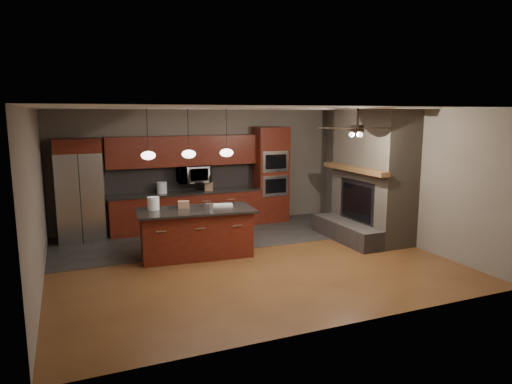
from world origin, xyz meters
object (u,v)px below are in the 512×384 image
microwave (193,174)px  counter_box (209,186)px  white_bucket (153,203)px  cardboard_box (184,205)px  oven_tower (271,175)px  paint_tray (223,205)px  paint_can (209,206)px  refrigerator (79,190)px  counter_bucket (162,188)px  kitchen_island (196,233)px

microwave → counter_box: microwave is taller
white_bucket → microwave: bearing=55.6°
cardboard_box → microwave: bearing=84.9°
oven_tower → paint_tray: size_ratio=6.18×
paint_can → refrigerator: bearing=135.9°
microwave → refrigerator: refrigerator is taller
refrigerator → white_bucket: size_ratio=9.12×
paint_tray → counter_bucket: 2.19m
white_bucket → kitchen_island: bearing=-21.0°
microwave → paint_tray: 2.12m
kitchen_island → counter_bucket: bearing=101.1°
microwave → refrigerator: 2.55m
paint_tray → counter_bucket: (-0.78, 2.04, 0.09)m
refrigerator → counter_bucket: (1.77, 0.08, -0.07)m
oven_tower → counter_bucket: 2.75m
counter_bucket → microwave: bearing=3.7°
paint_tray → counter_box: bearing=94.7°
paint_can → cardboard_box: size_ratio=0.81×
oven_tower → counter_box: 1.64m
oven_tower → refrigerator: (-4.51, -0.07, -0.09)m
oven_tower → counter_bucket: size_ratio=9.17×
cardboard_box → refrigerator: bearing=149.7°
paint_can → counter_box: (0.66, 2.18, 0.02)m
oven_tower → paint_tray: 2.84m
cardboard_box → counter_box: (1.07, 1.87, 0.01)m
counter_bucket → white_bucket: bearing=-105.9°
microwave → kitchen_island: microwave is taller
counter_box → microwave: bearing=-172.4°
oven_tower → refrigerator: size_ratio=1.08×
microwave → kitchen_island: (-0.55, -2.17, -0.84)m
refrigerator → kitchen_island: refrigerator is taller
cardboard_box → counter_bucket: (-0.04, 1.92, 0.04)m
refrigerator → counter_bucket: 1.77m
oven_tower → paint_can: bearing=-135.8°
kitchen_island → paint_can: bearing=-20.0°
cardboard_box → counter_bucket: counter_bucket is taller
paint_can → cardboard_box: 0.52m
oven_tower → paint_tray: oven_tower is taller
kitchen_island → counter_bucket: (-0.22, 2.12, 0.56)m
kitchen_island → white_bucket: 0.98m
refrigerator → paint_tray: size_ratio=5.70×
paint_can → paint_tray: paint_can is taller
oven_tower → kitchen_island: 3.37m
microwave → refrigerator: size_ratio=0.33×
oven_tower → counter_box: size_ratio=11.87×
paint_tray → counter_box: 2.02m
microwave → cardboard_box: 2.12m
oven_tower → white_bucket: 3.74m
white_bucket → counter_box: bearing=47.5°
refrigerator → counter_box: refrigerator is taller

